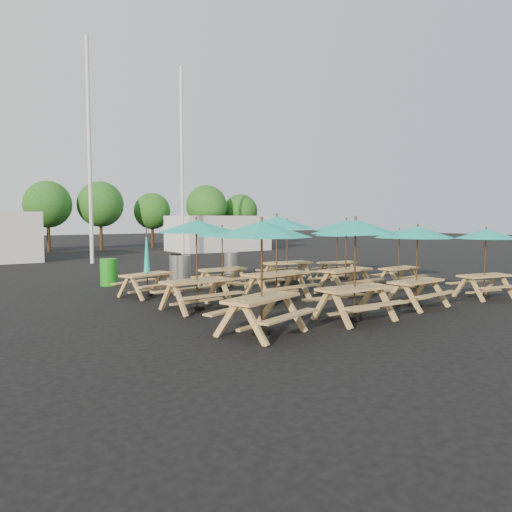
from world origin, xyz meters
TOP-DOWN VIEW (x-y plane):
  - ground at (0.00, 0.00)m, footprint 120.00×120.00m
  - picnic_unit_0 at (-4.21, -4.61)m, footprint 2.70×2.70m
  - picnic_unit_1 at (-3.96, -1.32)m, footprint 2.30×2.30m
  - picnic_unit_2 at (-4.13, 1.62)m, footprint 2.07×1.93m
  - picnic_unit_3 at (-1.55, -4.76)m, footprint 2.22×2.22m
  - picnic_unit_4 at (-1.35, -1.45)m, footprint 2.37×2.37m
  - picnic_unit_5 at (-1.40, 1.54)m, footprint 1.91×1.91m
  - picnic_unit_6 at (1.18, -4.50)m, footprint 2.12×2.12m
  - picnic_unit_7 at (1.39, -1.60)m, footprint 2.31×2.31m
  - picnic_unit_8 at (1.49, 1.56)m, footprint 2.38×2.38m
  - picnic_unit_9 at (4.23, -4.72)m, footprint 2.21×2.21m
  - picnic_unit_10 at (4.18, -1.50)m, footprint 1.94×1.94m
  - picnic_unit_11 at (4.01, 1.44)m, footprint 1.95×1.95m
  - waste_bin_0 at (-4.27, 4.76)m, footprint 0.61×0.61m
  - waste_bin_1 at (-1.38, 5.00)m, footprint 0.61×0.61m
  - waste_bin_2 at (-1.40, 5.00)m, footprint 0.61×0.61m
  - waste_bin_3 at (-1.26, 4.78)m, footprint 0.61×0.61m
  - waste_bin_4 at (1.12, 4.91)m, footprint 0.61×0.61m
  - mast_0 at (-2.00, 14.00)m, footprint 0.20×0.20m
  - mast_1 at (4.50, 16.00)m, footprint 0.20×0.20m
  - event_tent_1 at (9.00, 19.00)m, footprint 7.00×4.00m
  - tree_3 at (-1.75, 24.72)m, footprint 3.36×3.36m
  - tree_4 at (1.90, 24.26)m, footprint 3.41×3.41m
  - tree_5 at (6.22, 24.67)m, footprint 2.94×2.94m
  - tree_6 at (10.23, 22.90)m, footprint 3.38×3.38m
  - tree_7 at (13.63, 22.92)m, footprint 2.95×2.95m

SIDE VIEW (x-z plane):
  - ground at x=0.00m, z-range 0.00..0.00m
  - waste_bin_0 at x=-4.27m, z-range 0.00..0.99m
  - waste_bin_1 at x=-1.38m, z-range 0.00..0.99m
  - waste_bin_2 at x=-1.40m, z-range 0.00..0.99m
  - waste_bin_3 at x=-1.26m, z-range 0.00..0.99m
  - waste_bin_4 at x=1.12m, z-range 0.00..0.99m
  - picnic_unit_2 at x=-4.13m, z-range -0.19..1.98m
  - event_tent_1 at x=9.00m, z-range 0.00..2.60m
  - picnic_unit_11 at x=4.01m, z-range 0.74..2.79m
  - picnic_unit_10 at x=4.18m, z-range 0.75..2.81m
  - picnic_unit_9 at x=4.23m, z-range 0.78..2.94m
  - picnic_unit_5 at x=-1.40m, z-range 0.79..2.97m
  - picnic_unit_6 at x=1.18m, z-range 0.82..3.08m
  - picnic_unit_8 at x=1.49m, z-range 0.87..3.27m
  - picnic_unit_7 at x=1.39m, z-range 0.88..3.30m
  - picnic_unit_0 at x=-4.21m, z-range 0.88..3.32m
  - picnic_unit_1 at x=-3.96m, z-range 0.89..3.33m
  - picnic_unit_3 at x=-1.55m, z-range 0.89..3.34m
  - picnic_unit_4 at x=-1.35m, z-range 0.92..3.46m
  - tree_5 at x=6.22m, z-range 0.75..5.20m
  - tree_7 at x=13.63m, z-range 0.75..5.23m
  - tree_3 at x=-1.75m, z-range 0.86..5.95m
  - tree_6 at x=10.23m, z-range 0.86..5.99m
  - tree_4 at x=1.90m, z-range 0.87..6.04m
  - mast_0 at x=-2.00m, z-range 0.00..12.00m
  - mast_1 at x=4.50m, z-range 0.00..12.00m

